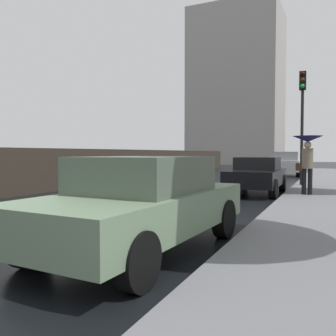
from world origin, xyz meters
The scene contains 7 objects.
sidewalk_strip centered at (5.10, 0.00, 0.07)m, with size 2.20×60.00×0.14m, color slate.
car_green_near_kerb centered at (2.81, 1.47, 0.73)m, with size 2.06×4.25×1.41m.
car_silver_mid_road centered at (2.74, 20.91, 0.79)m, with size 2.02×4.04×1.54m.
car_black_far_ahead centered at (2.99, 9.76, 0.68)m, with size 1.72×3.92×1.31m.
pedestrian_with_umbrella_near centered at (4.70, 8.92, 1.56)m, with size 0.91×0.91×1.86m.
traffic_light centered at (4.29, 12.54, 3.35)m, with size 0.26×0.39×4.67m.
distant_tower centered at (-6.00, 43.95, 10.35)m, with size 11.36×9.43×25.84m.
Camera 1 is at (5.35, -3.19, 1.46)m, focal length 38.10 mm.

